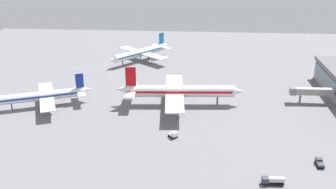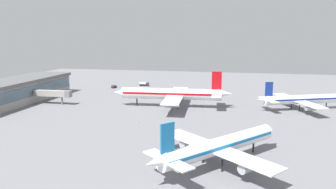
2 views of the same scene
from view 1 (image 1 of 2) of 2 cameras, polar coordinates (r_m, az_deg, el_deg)
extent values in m
plane|color=slate|center=(165.15, 1.22, -1.79)|extent=(288.00, 288.00, 0.00)
cube|color=#4C6070|center=(181.04, 23.28, 0.64)|extent=(64.90, 0.30, 4.96)
cylinder|color=white|center=(172.20, -17.87, -0.20)|extent=(17.08, 34.05, 3.88)
cone|color=white|center=(172.70, -11.69, 0.70)|extent=(4.72, 5.67, 3.10)
cube|color=navy|center=(172.10, -17.88, -0.11)|extent=(16.61, 32.77, 0.70)
cube|color=white|center=(172.32, -17.27, -0.25)|extent=(33.09, 18.03, 0.35)
cylinder|color=#A5A8AD|center=(164.11, -17.10, -1.86)|extent=(3.72, 5.05, 2.13)
cylinder|color=#A5A8AD|center=(181.57, -17.33, 0.40)|extent=(3.72, 5.05, 2.13)
cube|color=white|center=(172.53, -12.64, 0.53)|extent=(13.58, 8.05, 0.28)
cube|color=navy|center=(170.94, -12.77, 1.98)|extent=(1.68, 3.29, 6.20)
cylinder|color=black|center=(174.05, -21.78, -1.68)|extent=(0.47, 0.47, 2.71)
cylinder|color=black|center=(170.50, -16.77, -1.49)|extent=(0.47, 0.47, 2.71)
cylinder|color=black|center=(176.26, -16.86, -0.73)|extent=(0.47, 0.47, 2.71)
cylinder|color=white|center=(226.74, -4.04, 6.10)|extent=(31.71, 27.56, 4.17)
cone|color=white|center=(214.43, -8.08, 5.02)|extent=(5.74, 5.71, 3.96)
cone|color=white|center=(239.96, -0.43, 7.19)|extent=(6.14, 5.91, 3.34)
cube|color=#1972B2|center=(226.66, -4.05, 6.18)|extent=(30.60, 26.65, 0.75)
cube|color=white|center=(228.07, -3.69, 6.10)|extent=(27.80, 31.48, 0.38)
cylinder|color=#A5A8AD|center=(221.35, -1.92, 5.25)|extent=(5.25, 4.92, 2.29)
cylinder|color=#A5A8AD|center=(235.79, -5.33, 6.20)|extent=(5.25, 4.92, 2.29)
cube|color=white|center=(237.87, -0.96, 7.01)|extent=(11.86, 13.21, 0.30)
cube|color=#1972B2|center=(236.65, -0.97, 8.18)|extent=(3.08, 2.68, 6.67)
cylinder|color=black|center=(219.54, -6.61, 4.52)|extent=(0.50, 0.50, 2.92)
cylinder|color=black|center=(227.29, -2.89, 5.24)|extent=(0.50, 0.50, 2.92)
cylinder|color=black|center=(232.05, -4.01, 5.56)|extent=(0.50, 0.50, 2.92)
cylinder|color=white|center=(165.32, 1.74, 0.49)|extent=(8.13, 45.96, 5.03)
cone|color=white|center=(167.66, 10.10, 0.46)|extent=(5.11, 5.34, 4.78)
cone|color=white|center=(166.29, -6.68, 0.76)|extent=(4.44, 6.55, 4.02)
cube|color=red|center=(165.19, 1.74, 0.61)|extent=(8.11, 44.14, 0.91)
cube|color=white|center=(165.47, 0.95, 0.33)|extent=(43.84, 10.26, 0.45)
cylinder|color=#A5A8AD|center=(177.46, 0.91, 1.24)|extent=(3.17, 6.12, 2.77)
cylinder|color=#A5A8AD|center=(154.91, 0.97, -1.92)|extent=(3.17, 6.12, 2.77)
cube|color=white|center=(165.95, -5.38, 0.67)|extent=(17.61, 5.27, 0.36)
cube|color=red|center=(163.89, -5.45, 2.64)|extent=(0.84, 4.42, 8.05)
cylinder|color=black|center=(168.04, 7.19, -0.89)|extent=(0.60, 0.60, 3.52)
cylinder|color=black|center=(170.60, 0.47, -0.35)|extent=(0.60, 0.60, 3.52)
cylinder|color=black|center=(163.17, 0.47, -1.42)|extent=(0.60, 0.60, 3.52)
cube|color=black|center=(140.32, 0.70, -6.03)|extent=(3.60, 3.61, 0.30)
cube|color=white|center=(139.42, 0.89, -5.79)|extent=(2.62, 2.62, 1.60)
cube|color=#3F596B|center=(138.74, 1.11, -5.79)|extent=(1.19, 1.18, 0.90)
cube|color=white|center=(140.73, 0.45, -5.76)|extent=(2.34, 2.33, 0.50)
cylinder|color=black|center=(140.22, 1.29, -6.13)|extent=(0.78, 0.78, 0.80)
cylinder|color=black|center=(139.09, 0.71, -6.37)|extent=(0.78, 0.78, 0.80)
cylinder|color=black|center=(141.69, 0.68, -5.81)|extent=(0.78, 0.78, 0.80)
cylinder|color=black|center=(140.58, 0.10, -6.04)|extent=(0.78, 0.78, 0.80)
cube|color=black|center=(132.69, 21.20, -9.42)|extent=(4.45, 2.02, 0.30)
cube|color=#333842|center=(133.40, 21.11, -8.86)|extent=(1.85, 1.95, 1.20)
cube|color=#3F596B|center=(133.96, 21.04, -8.60)|extent=(0.12, 1.60, 0.67)
cube|color=#333842|center=(131.72, 21.32, -9.46)|extent=(2.65, 1.97, 0.60)
cylinder|color=black|center=(133.78, 20.64, -9.14)|extent=(0.81, 0.32, 0.80)
cylinder|color=black|center=(134.29, 21.43, -9.14)|extent=(0.81, 0.32, 0.80)
cylinder|color=black|center=(131.23, 20.95, -9.83)|extent=(0.81, 0.32, 0.80)
cylinder|color=black|center=(131.76, 21.76, -9.82)|extent=(0.81, 0.32, 0.80)
cube|color=black|center=(119.41, 14.99, -12.31)|extent=(2.16, 6.37, 0.30)
cube|color=#333842|center=(118.41, 13.95, -11.96)|extent=(1.97, 1.88, 1.60)
cube|color=#3F596B|center=(118.07, 13.57, -11.84)|extent=(1.60, 0.15, 0.90)
cylinder|color=#B7B7BC|center=(119.05, 15.47, -11.87)|extent=(1.99, 4.57, 1.80)
cylinder|color=black|center=(118.25, 14.02, -12.66)|extent=(0.33, 0.81, 0.80)
cylinder|color=black|center=(119.79, 13.84, -12.15)|extent=(0.33, 0.81, 0.80)
cylinder|color=black|center=(119.25, 16.14, -12.58)|extent=(0.33, 0.81, 0.80)
cylinder|color=black|center=(120.77, 15.93, -12.08)|extent=(0.33, 0.81, 0.80)
cube|color=#9E9993|center=(178.57, 20.58, 0.41)|extent=(2.88, 16.58, 2.80)
cylinder|color=slate|center=(178.09, 18.67, -0.53)|extent=(0.90, 0.90, 3.80)
cube|color=slate|center=(176.02, 17.70, 0.49)|extent=(3.16, 2.45, 3.08)
cone|color=#EA590C|center=(195.73, 3.87, 2.10)|extent=(0.44, 0.44, 0.60)
camera|label=2|loc=(296.69, -2.59, 15.16)|focal=33.67mm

